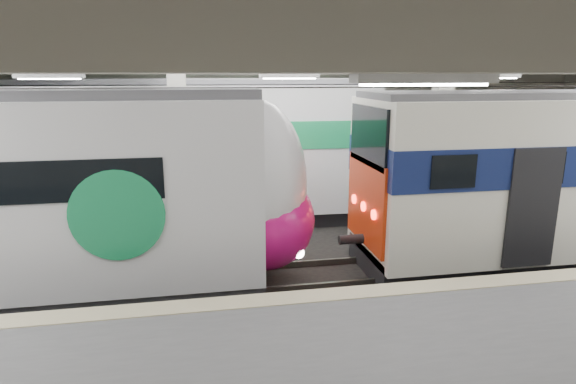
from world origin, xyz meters
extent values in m
cube|color=black|center=(0.00, 0.00, -0.05)|extent=(36.00, 24.00, 0.10)
cube|color=silver|center=(0.00, 0.00, 5.55)|extent=(36.00, 24.00, 0.20)
cube|color=beige|center=(0.00, 10.00, 2.75)|extent=(30.00, 0.10, 5.50)
cube|color=#C3B08A|center=(0.00, -3.25, 1.11)|extent=(30.00, 0.50, 0.02)
cube|color=beige|center=(-3.00, 3.00, 2.75)|extent=(0.50, 0.50, 5.50)
cube|color=beige|center=(5.00, 3.00, 2.75)|extent=(0.50, 0.50, 5.50)
cube|color=beige|center=(0.00, 0.00, 5.25)|extent=(30.00, 18.00, 0.50)
cube|color=#59544C|center=(0.00, 0.00, 0.08)|extent=(30.00, 1.52, 0.16)
cube|color=#59544C|center=(0.00, 5.50, 0.08)|extent=(30.00, 1.52, 0.16)
cylinder|color=black|center=(0.00, 0.00, 4.70)|extent=(30.00, 0.03, 0.03)
cylinder|color=black|center=(0.00, 5.50, 4.70)|extent=(30.00, 0.03, 0.03)
cube|color=white|center=(0.00, -2.00, 4.92)|extent=(26.00, 8.40, 0.12)
ellipsoid|color=silver|center=(-1.16, 0.00, 2.50)|extent=(2.36, 2.91, 3.92)
ellipsoid|color=#CA106D|center=(-1.04, 0.00, 1.62)|extent=(2.50, 2.97, 2.40)
cylinder|color=#1A9455|center=(-4.09, -1.52, 2.30)|extent=(1.85, 0.06, 1.85)
cube|color=red|center=(1.56, 0.00, 1.91)|extent=(0.08, 2.57, 2.16)
cube|color=black|center=(1.56, 0.00, 3.56)|extent=(0.08, 2.42, 1.41)
cube|color=silver|center=(-4.22, 5.50, 2.58)|extent=(15.44, 3.65, 4.16)
cube|color=#1A9455|center=(-4.22, 5.50, 3.13)|extent=(15.48, 3.72, 0.88)
cube|color=#4C4C51|center=(-4.22, 5.50, 4.77)|extent=(15.42, 3.10, 0.16)
cube|color=black|center=(-4.22, 5.50, 0.30)|extent=(15.42, 3.32, 0.60)
camera|label=1|loc=(-2.42, -11.01, 4.99)|focal=30.00mm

